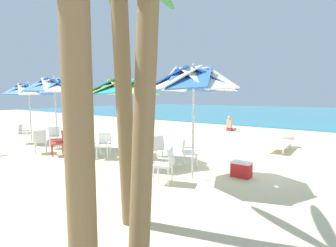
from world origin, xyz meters
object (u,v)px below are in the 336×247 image
(plastic_chair_2, at_px, (140,141))
(plastic_chair_8, at_px, (24,132))
(beach_umbrella_3, at_px, (29,90))
(beachgoer_seated, at_px, (230,126))
(beach_umbrella_0, at_px, (194,80))
(cooler_box, at_px, (241,169))
(plastic_chair_4, at_px, (104,144))
(plastic_chair_7, at_px, (40,140))
(sun_lounger_1, at_px, (281,143))
(plastic_chair_1, at_px, (188,151))
(plastic_chair_0, at_px, (166,163))
(plastic_chair_6, at_px, (54,136))
(beach_umbrella_2, at_px, (55,86))
(plastic_chair_5, at_px, (59,141))
(beach_umbrella_1, at_px, (123,88))
(palm_tree_2, at_px, (125,40))
(plastic_chair_3, at_px, (156,147))

(plastic_chair_2, distance_m, plastic_chair_8, 5.82)
(beach_umbrella_3, height_order, beachgoer_seated, beach_umbrella_3)
(beach_umbrella_0, relative_size, cooler_box, 5.72)
(plastic_chair_4, distance_m, beach_umbrella_3, 5.73)
(plastic_chair_4, relative_size, plastic_chair_8, 1.00)
(plastic_chair_7, bearing_deg, sun_lounger_1, 40.94)
(plastic_chair_7, bearing_deg, plastic_chair_8, 168.28)
(plastic_chair_1, height_order, cooler_box, plastic_chair_1)
(plastic_chair_0, relative_size, cooler_box, 1.73)
(plastic_chair_1, distance_m, plastic_chair_8, 7.96)
(plastic_chair_6, xyz_separation_m, beachgoer_seated, (3.54, 9.17, -0.20))
(beach_umbrella_2, height_order, plastic_chair_5, beach_umbrella_2)
(beach_umbrella_1, xyz_separation_m, plastic_chair_6, (-3.73, -0.32, -1.84))
(sun_lounger_1, bearing_deg, palm_tree_2, -94.31)
(plastic_chair_6, bearing_deg, beach_umbrella_1, 4.87)
(plastic_chair_2, bearing_deg, plastic_chair_5, -140.71)
(beach_umbrella_1, distance_m, beach_umbrella_2, 3.24)
(beachgoer_seated, bearing_deg, palm_tree_2, -74.41)
(sun_lounger_1, bearing_deg, beach_umbrella_1, -127.06)
(cooler_box, bearing_deg, beach_umbrella_3, -175.57)
(beach_umbrella_2, xyz_separation_m, plastic_chair_5, (0.83, -0.38, -1.97))
(plastic_chair_3, bearing_deg, palm_tree_2, -56.91)
(plastic_chair_0, relative_size, plastic_chair_6, 1.00)
(plastic_chair_2, bearing_deg, plastic_chair_7, -145.83)
(sun_lounger_1, relative_size, palm_tree_2, 0.51)
(plastic_chair_5, distance_m, palm_tree_2, 6.26)
(plastic_chair_2, xyz_separation_m, plastic_chair_5, (-2.19, -1.79, 0.00))
(plastic_chair_2, distance_m, beach_umbrella_3, 6.39)
(plastic_chair_3, bearing_deg, cooler_box, 5.74)
(beach_umbrella_3, distance_m, plastic_chair_8, 1.98)
(plastic_chair_0, height_order, beach_umbrella_2, beach_umbrella_2)
(beach_umbrella_3, height_order, sun_lounger_1, beach_umbrella_3)
(plastic_chair_0, height_order, beachgoer_seated, beachgoer_seated)
(plastic_chair_7, distance_m, beach_umbrella_3, 3.69)
(beach_umbrella_0, distance_m, sun_lounger_1, 5.57)
(plastic_chair_0, height_order, plastic_chair_4, same)
(plastic_chair_5, distance_m, plastic_chair_8, 3.44)
(beach_umbrella_0, distance_m, palm_tree_2, 2.61)
(plastic_chair_0, relative_size, beach_umbrella_1, 0.32)
(beach_umbrella_2, bearing_deg, plastic_chair_4, 7.26)
(plastic_chair_4, relative_size, sun_lounger_1, 0.40)
(plastic_chair_1, distance_m, plastic_chair_6, 5.87)
(plastic_chair_1, relative_size, beach_umbrella_1, 0.32)
(cooler_box, bearing_deg, plastic_chair_3, -174.26)
(plastic_chair_2, height_order, plastic_chair_5, same)
(plastic_chair_2, xyz_separation_m, cooler_box, (3.82, -0.25, -0.30))
(plastic_chair_6, relative_size, sun_lounger_1, 0.40)
(plastic_chair_4, xyz_separation_m, beach_umbrella_2, (-2.41, -0.31, 1.97))
(plastic_chair_5, height_order, palm_tree_2, palm_tree_2)
(plastic_chair_7, bearing_deg, plastic_chair_5, 17.32)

